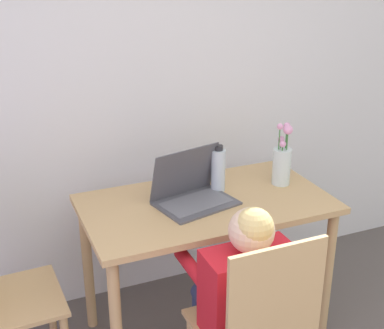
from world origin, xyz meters
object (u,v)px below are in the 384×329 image
(person_seated, at_px, (242,284))
(laptop, at_px, (191,190))
(flower_vase, at_px, (282,162))
(water_bottle, at_px, (218,170))

(person_seated, bearing_deg, laptop, -89.94)
(person_seated, xyz_separation_m, laptop, (-0.00, 0.51, 0.18))
(flower_vase, bearing_deg, laptop, -178.40)
(person_seated, bearing_deg, water_bottle, -106.09)
(person_seated, distance_m, water_bottle, 0.65)
(flower_vase, xyz_separation_m, water_bottle, (-0.32, 0.05, -0.01))
(person_seated, height_order, water_bottle, same)
(laptop, bearing_deg, flower_vase, -11.35)
(person_seated, relative_size, flower_vase, 3.09)
(water_bottle, bearing_deg, flower_vase, -8.82)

